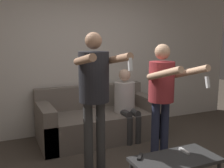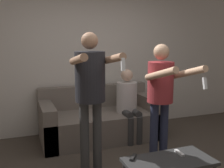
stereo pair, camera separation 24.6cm
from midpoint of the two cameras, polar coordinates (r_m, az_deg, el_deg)
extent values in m
cube|color=silver|center=(4.68, -3.56, 6.27)|extent=(6.40, 0.06, 2.70)
cube|color=slate|center=(4.40, -0.83, -8.95)|extent=(1.94, 0.93, 0.44)
cube|color=slate|center=(4.65, -2.44, -2.64)|extent=(1.94, 0.16, 0.39)
cube|color=slate|center=(4.18, -12.29, -8.67)|extent=(0.20, 0.93, 0.66)
cube|color=slate|center=(4.72, 9.23, -6.43)|extent=(0.20, 0.93, 0.66)
cylinder|color=#383838|center=(3.21, -3.77, -11.79)|extent=(0.11, 0.11, 0.91)
cylinder|color=#383838|center=(3.25, -1.03, -11.45)|extent=(0.11, 0.11, 0.91)
cylinder|color=#232328|center=(3.04, -2.49, 1.60)|extent=(0.35, 0.35, 0.58)
sphere|color=#A87A5B|center=(3.01, -2.55, 9.40)|extent=(0.19, 0.19, 0.19)
cylinder|color=#A87A5B|center=(2.71, -4.83, 5.31)|extent=(0.08, 0.53, 0.16)
cylinder|color=#A87A5B|center=(2.84, 2.88, 5.53)|extent=(0.08, 0.53, 0.16)
cube|color=white|center=(2.61, 5.09, 4.28)|extent=(0.04, 0.05, 0.13)
cylinder|color=#282D47|center=(3.59, 11.09, -10.35)|extent=(0.11, 0.11, 0.82)
cylinder|color=#282D47|center=(3.66, 13.14, -9.98)|extent=(0.11, 0.11, 0.82)
cylinder|color=#9E2D33|center=(3.46, 12.52, 0.38)|extent=(0.34, 0.34, 0.52)
sphere|color=tan|center=(3.42, 12.76, 6.82)|extent=(0.20, 0.20, 0.20)
cylinder|color=tan|center=(3.08, 12.77, 2.11)|extent=(0.08, 0.64, 0.24)
cylinder|color=tan|center=(3.30, 18.25, 2.35)|extent=(0.08, 0.64, 0.24)
cube|color=white|center=(3.08, 21.72, 0.15)|extent=(0.04, 0.06, 0.13)
cylinder|color=#383838|center=(4.14, 5.71, -10.25)|extent=(0.11, 0.11, 0.44)
cylinder|color=#383838|center=(4.20, 7.59, -9.97)|extent=(0.11, 0.11, 0.44)
cylinder|color=#383838|center=(4.20, 4.81, -6.38)|extent=(0.11, 0.32, 0.11)
cylinder|color=#383838|center=(4.26, 6.66, -6.17)|extent=(0.11, 0.32, 0.11)
cylinder|color=silver|center=(4.31, 4.86, -2.89)|extent=(0.34, 0.34, 0.50)
sphere|color=beige|center=(4.25, 4.93, 1.94)|extent=(0.19, 0.19, 0.19)
cube|color=#2D2D2D|center=(2.89, 14.82, -16.04)|extent=(0.92, 0.46, 0.04)
cylinder|color=#2D2D2D|center=(3.35, 18.86, -16.37)|extent=(0.04, 0.04, 0.37)
cube|color=white|center=(3.04, 16.78, -14.19)|extent=(0.04, 0.15, 0.02)
cube|color=black|center=(2.84, 7.17, -15.59)|extent=(0.12, 0.14, 0.02)
camera|label=1|loc=(0.12, -88.11, 0.32)|focal=42.00mm
camera|label=2|loc=(0.12, 91.89, -0.32)|focal=42.00mm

